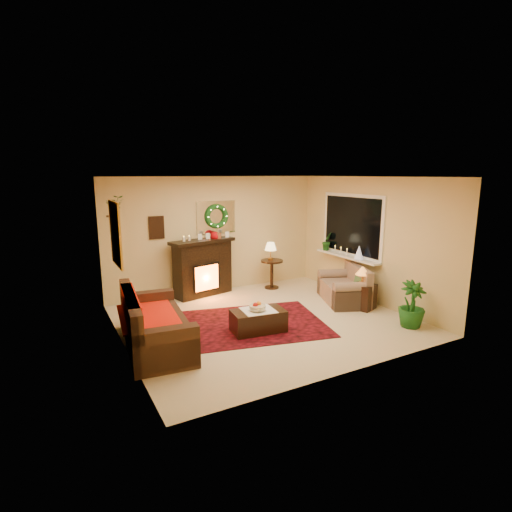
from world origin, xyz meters
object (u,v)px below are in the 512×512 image
sofa (156,319)px  loveseat (344,282)px  coffee_table (258,320)px  side_table_round (272,275)px  fireplace (203,271)px  end_table_square (363,295)px

sofa → loveseat: bearing=10.6°
coffee_table → loveseat: bearing=20.9°
coffee_table → side_table_round: bearing=61.3°
loveseat → side_table_round: 1.79m
fireplace → coffee_table: size_ratio=1.43×
fireplace → loveseat: 3.06m
fireplace → end_table_square: size_ratio=2.58×
loveseat → side_table_round: loveseat is taller
loveseat → side_table_round: (-0.81, 1.59, -0.10)m
sofa → end_table_square: bearing=3.0°
end_table_square → coffee_table: bearing=-178.8°
fireplace → side_table_round: size_ratio=1.91×
end_table_square → loveseat: bearing=95.6°
loveseat → coffee_table: loveseat is taller
fireplace → coffee_table: fireplace is taller
sofa → fireplace: size_ratio=1.58×
sofa → end_table_square: (4.10, -0.22, -0.16)m
fireplace → loveseat: size_ratio=0.97×
side_table_round → end_table_square: (0.86, -2.13, -0.05)m
end_table_square → side_table_round: bearing=112.1°
fireplace → end_table_square: (2.48, -2.39, -0.28)m
end_table_square → coffee_table: size_ratio=0.56×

